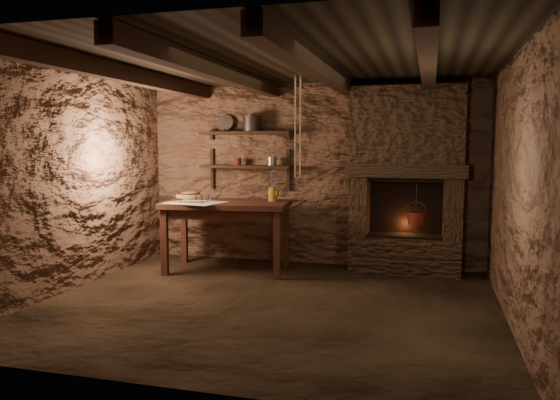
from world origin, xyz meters
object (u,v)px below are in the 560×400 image
(red_pot, at_px, (416,217))
(stoneware_jug, at_px, (273,188))
(wooden_bowl, at_px, (189,196))
(iron_stockpot, at_px, (252,125))
(work_table, at_px, (227,234))

(red_pot, bearing_deg, stoneware_jug, -171.44)
(wooden_bowl, height_order, red_pot, red_pot)
(stoneware_jug, distance_m, iron_stockpot, 0.98)
(wooden_bowl, xyz_separation_m, iron_stockpot, (0.72, 0.46, 0.94))
(work_table, distance_m, stoneware_jug, 0.82)
(stoneware_jug, relative_size, iron_stockpot, 1.65)
(work_table, distance_m, wooden_bowl, 0.74)
(wooden_bowl, relative_size, iron_stockpot, 1.40)
(work_table, distance_m, red_pot, 2.35)
(work_table, relative_size, wooden_bowl, 4.79)
(iron_stockpot, bearing_deg, stoneware_jug, -43.71)
(iron_stockpot, distance_m, red_pot, 2.45)
(wooden_bowl, distance_m, iron_stockpot, 1.27)
(iron_stockpot, xyz_separation_m, red_pot, (2.15, -0.12, -1.16))
(stoneware_jug, bearing_deg, work_table, -168.75)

